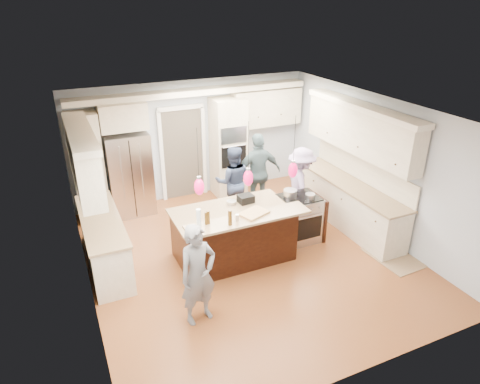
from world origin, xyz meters
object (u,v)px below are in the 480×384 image
Objects in this scene: kitchen_island at (234,234)px; person_far_left at (233,182)px; refrigerator at (130,174)px; person_bar_end at (198,275)px; island_range at (299,218)px.

person_far_left reaches higher than kitchen_island.
person_bar_end is at bearing -87.13° from refrigerator.
refrigerator is at bearing 80.92° from person_bar_end.
island_range is 0.59× the size of person_bar_end.
kitchen_island is 1.35× the size of person_bar_end.
island_range is 0.59× the size of person_far_left.
person_far_left is (1.76, 2.81, 0.00)m from person_bar_end.
person_bar_end is at bearing -151.60° from island_range.
kitchen_island is at bearing -176.91° from island_range.
person_far_left is at bearing 46.06° from person_bar_end.
island_range is (2.71, -2.49, -0.44)m from refrigerator.
person_far_left is (0.65, 1.53, 0.30)m from kitchen_island.
island_range is at bearing 3.09° from kitchen_island.
person_bar_end is (-2.52, -1.36, 0.32)m from island_range.
refrigerator reaches higher than island_range.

